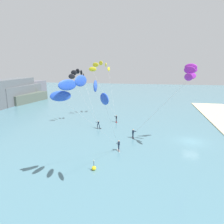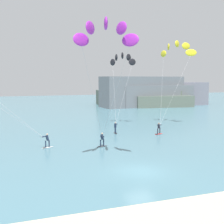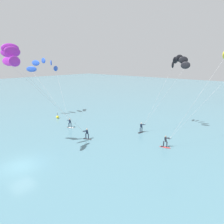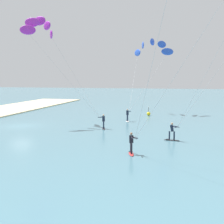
{
  "view_description": "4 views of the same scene",
  "coord_description": "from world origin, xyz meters",
  "px_view_note": "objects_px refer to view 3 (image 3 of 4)",
  "views": [
    {
      "loc": [
        -35.89,
        6.97,
        12.76
      ],
      "look_at": [
        -0.01,
        14.14,
        4.65
      ],
      "focal_mm": 32.92,
      "sensor_mm": 36.0,
      "label": 1
    },
    {
      "loc": [
        -10.79,
        -23.23,
        8.06
      ],
      "look_at": [
        2.0,
        13.02,
        3.76
      ],
      "focal_mm": 48.37,
      "sensor_mm": 36.0,
      "label": 2
    },
    {
      "loc": [
        20.93,
        -8.55,
        11.36
      ],
      "look_at": [
        -0.5,
        16.15,
        3.0
      ],
      "focal_mm": 32.19,
      "sensor_mm": 36.0,
      "label": 3
    },
    {
      "loc": [
        31.74,
        18.76,
        5.84
      ],
      "look_at": [
        0.67,
        11.39,
        2.07
      ],
      "focal_mm": 47.67,
      "sensor_mm": 36.0,
      "label": 4
    }
  ],
  "objects_px": {
    "kitesurfer_downwind": "(44,67)",
    "marker_buoy": "(58,117)",
    "kitesurfer_mid_water": "(15,59)",
    "kitesurfer_far_out": "(177,65)"
  },
  "relations": [
    {
      "from": "kitesurfer_downwind",
      "to": "marker_buoy",
      "type": "relative_size",
      "value": 9.15
    },
    {
      "from": "kitesurfer_mid_water",
      "to": "marker_buoy",
      "type": "bearing_deg",
      "value": 131.61
    },
    {
      "from": "kitesurfer_mid_water",
      "to": "kitesurfer_downwind",
      "type": "bearing_deg",
      "value": 139.45
    },
    {
      "from": "kitesurfer_far_out",
      "to": "marker_buoy",
      "type": "distance_m",
      "value": 24.7
    },
    {
      "from": "kitesurfer_downwind",
      "to": "marker_buoy",
      "type": "xyz_separation_m",
      "value": [
        3.3,
        0.05,
        -9.95
      ]
    },
    {
      "from": "kitesurfer_far_out",
      "to": "marker_buoy",
      "type": "xyz_separation_m",
      "value": [
        -20.44,
        -9.2,
        -10.39
      ]
    },
    {
      "from": "kitesurfer_far_out",
      "to": "kitesurfer_downwind",
      "type": "xyz_separation_m",
      "value": [
        -23.74,
        -9.25,
        -0.44
      ]
    },
    {
      "from": "kitesurfer_mid_water",
      "to": "marker_buoy",
      "type": "relative_size",
      "value": 9.58
    },
    {
      "from": "kitesurfer_mid_water",
      "to": "kitesurfer_far_out",
      "type": "bearing_deg",
      "value": 65.18
    },
    {
      "from": "kitesurfer_far_out",
      "to": "kitesurfer_downwind",
      "type": "height_order",
      "value": "kitesurfer_far_out"
    }
  ]
}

